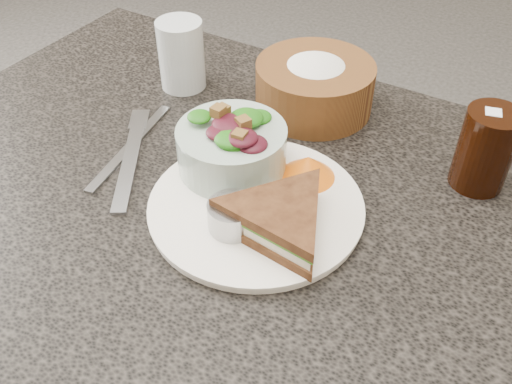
{
  "coord_description": "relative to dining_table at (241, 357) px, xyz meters",
  "views": [
    {
      "loc": [
        0.3,
        -0.45,
        1.23
      ],
      "look_at": [
        0.04,
        -0.01,
        0.78
      ],
      "focal_mm": 40.0,
      "sensor_mm": 36.0,
      "label": 1
    }
  ],
  "objects": [
    {
      "name": "orange_wedge",
      "position": [
        0.07,
        0.06,
        0.4
      ],
      "size": [
        0.1,
        0.1,
        0.03
      ],
      "primitive_type": "cone",
      "rotation": [
        0.0,
        0.0,
        0.57
      ],
      "color": "orange",
      "rests_on": "dinner_plate"
    },
    {
      "name": "cola_glass",
      "position": [
        0.25,
        0.18,
        0.43
      ],
      "size": [
        0.07,
        0.07,
        0.12
      ],
      "primitive_type": null,
      "rotation": [
        0.0,
        0.0,
        -0.05
      ],
      "color": "black",
      "rests_on": "dining_table"
    },
    {
      "name": "dressing_ramekin",
      "position": [
        0.04,
        -0.06,
        0.4
      ],
      "size": [
        0.07,
        0.07,
        0.03
      ],
      "primitive_type": "cylinder",
      "rotation": [
        0.0,
        0.0,
        0.25
      ],
      "color": "#969697",
      "rests_on": "dinner_plate"
    },
    {
      "name": "fork",
      "position": [
        -0.15,
        -0.02,
        0.38
      ],
      "size": [
        0.12,
        0.18,
        0.01
      ],
      "primitive_type": "cube",
      "rotation": [
        0.0,
        0.0,
        0.56
      ],
      "color": "#A9ADB6",
      "rests_on": "dining_table"
    },
    {
      "name": "dining_table",
      "position": [
        0.0,
        0.0,
        0.0
      ],
      "size": [
        1.0,
        0.7,
        0.75
      ],
      "primitive_type": "cube",
      "color": "black",
      "rests_on": "floor"
    },
    {
      "name": "knife",
      "position": [
        -0.18,
        0.01,
        0.38
      ],
      "size": [
        0.05,
        0.21,
        0.0
      ],
      "primitive_type": "cube",
      "rotation": [
        0.0,
        0.0,
        0.17
      ],
      "color": "#94969A",
      "rests_on": "dining_table"
    },
    {
      "name": "sandwich",
      "position": [
        0.09,
        -0.04,
        0.41
      ],
      "size": [
        0.18,
        0.18,
        0.04
      ],
      "primitive_type": null,
      "rotation": [
        0.0,
        0.0,
        -0.11
      ],
      "color": "brown",
      "rests_on": "dinner_plate"
    },
    {
      "name": "water_glass",
      "position": [
        -0.21,
        0.18,
        0.43
      ],
      "size": [
        0.09,
        0.09,
        0.11
      ],
      "primitive_type": "cylinder",
      "rotation": [
        0.0,
        0.0,
        0.28
      ],
      "color": "silver",
      "rests_on": "dining_table"
    },
    {
      "name": "salad_bowl",
      "position": [
        -0.02,
        0.03,
        0.43
      ],
      "size": [
        0.14,
        0.14,
        0.08
      ],
      "primitive_type": null,
      "rotation": [
        0.0,
        0.0,
        0.03
      ],
      "color": "#98AEA2",
      "rests_on": "dinner_plate"
    },
    {
      "name": "dinner_plate",
      "position": [
        0.04,
        -0.01,
        0.38
      ],
      "size": [
        0.26,
        0.26,
        0.01
      ],
      "primitive_type": "cylinder",
      "color": "white",
      "rests_on": "dining_table"
    },
    {
      "name": "bread_basket",
      "position": [
        -0.0,
        0.23,
        0.42
      ],
      "size": [
        0.19,
        0.19,
        0.1
      ],
      "primitive_type": null,
      "rotation": [
        0.0,
        0.0,
        0.09
      ],
      "color": "brown",
      "rests_on": "dining_table"
    }
  ]
}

